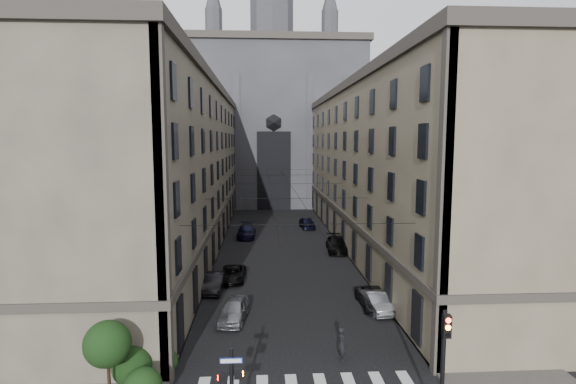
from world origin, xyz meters
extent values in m
cube|color=#383533|center=(-10.50, 36.00, 0.07)|extent=(7.00, 80.00, 0.15)
cube|color=#383533|center=(10.50, 36.00, 0.07)|extent=(7.00, 80.00, 0.15)
cube|color=#4A4239|center=(-13.50, 36.00, 9.00)|extent=(13.00, 60.00, 18.00)
cube|color=#38332D|center=(-13.50, 36.00, 18.40)|extent=(13.60, 60.60, 0.90)
cube|color=#38332D|center=(-13.50, 36.00, 4.20)|extent=(13.40, 60.30, 0.50)
cube|color=brown|center=(13.50, 36.00, 9.00)|extent=(13.00, 60.00, 18.00)
cube|color=#38332D|center=(13.50, 36.00, 18.40)|extent=(13.60, 60.60, 0.90)
cube|color=#38332D|center=(13.50, 36.00, 4.20)|extent=(13.40, 60.30, 0.50)
cube|color=#2D2D33|center=(0.00, 75.00, 15.00)|extent=(34.00, 22.00, 30.00)
cube|color=#38332D|center=(0.00, 75.00, 30.50)|extent=(35.00, 23.00, 1.20)
cylinder|color=#2D2D33|center=(0.00, 75.00, 37.00)|extent=(8.40, 8.40, 14.00)
cone|color=#2D2D33|center=(-11.00, 72.00, 36.50)|extent=(3.20, 3.20, 13.00)
cone|color=#2D2D33|center=(11.00, 72.00, 36.50)|extent=(3.20, 3.20, 13.00)
cube|color=black|center=(0.00, 63.95, 7.00)|extent=(6.00, 0.30, 14.00)
cube|color=orange|center=(-3.22, 1.50, 2.90)|extent=(0.34, 0.24, 0.38)
cube|color=#FF0C07|center=(-3.88, 1.60, 2.70)|extent=(0.34, 0.24, 0.38)
cube|color=navy|center=(-3.50, 1.37, 3.55)|extent=(0.95, 0.05, 0.24)
cylinder|color=black|center=(5.60, 2.00, 2.60)|extent=(0.20, 0.20, 5.20)
cube|color=black|center=(5.60, 1.78, 4.60)|extent=(0.34, 0.30, 1.00)
cylinder|color=#FF0C07|center=(5.60, 1.62, 4.92)|extent=(0.22, 0.05, 0.22)
cylinder|color=orange|center=(5.60, 1.62, 4.60)|extent=(0.22, 0.05, 0.22)
cylinder|color=black|center=(5.60, 1.62, 4.28)|extent=(0.22, 0.05, 0.22)
sphere|color=black|center=(-8.80, 5.80, 1.15)|extent=(2.00, 2.00, 2.00)
sphere|color=black|center=(-7.40, 6.80, 0.85)|extent=(1.40, 1.40, 1.40)
cylinder|color=black|center=(-9.50, 4.50, 1.35)|extent=(0.16, 0.16, 2.40)
sphere|color=black|center=(-9.50, 4.50, 2.95)|extent=(2.20, 2.20, 2.20)
cylinder|color=black|center=(0.00, 10.00, 7.50)|extent=(14.00, 0.03, 0.03)
cylinder|color=black|center=(0.00, 22.00, 7.50)|extent=(14.00, 0.03, 0.03)
cylinder|color=black|center=(0.00, 35.00, 7.50)|extent=(14.00, 0.03, 0.03)
cylinder|color=black|center=(0.00, 48.00, 7.50)|extent=(14.00, 0.03, 0.03)
cylinder|color=black|center=(0.00, 60.00, 7.50)|extent=(14.00, 0.03, 0.03)
cylinder|color=black|center=(-1.30, 36.00, 7.10)|extent=(0.03, 60.00, 0.03)
cylinder|color=black|center=(1.30, 36.00, 7.10)|extent=(0.03, 60.00, 0.03)
imported|color=gray|center=(-4.20, 14.09, 0.75)|extent=(2.31, 4.58, 1.50)
imported|color=black|center=(-6.20, 20.39, 0.72)|extent=(1.77, 4.44, 1.44)
imported|color=black|center=(-4.83, 22.93, 0.64)|extent=(2.27, 4.64, 1.27)
imported|color=black|center=(-4.20, 41.06, 0.80)|extent=(2.37, 5.58, 1.60)
imported|color=gray|center=(6.14, 15.22, 0.68)|extent=(1.88, 4.24, 1.35)
imported|color=black|center=(6.20, 15.97, 0.66)|extent=(2.21, 4.79, 1.33)
imported|color=black|center=(6.20, 32.91, 0.80)|extent=(2.62, 5.67, 1.60)
imported|color=black|center=(4.20, 46.45, 0.77)|extent=(2.23, 4.69, 1.55)
imported|color=black|center=(2.27, 8.00, 0.97)|extent=(0.66, 0.82, 1.95)
camera|label=1|loc=(-2.22, -16.06, 12.46)|focal=28.00mm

